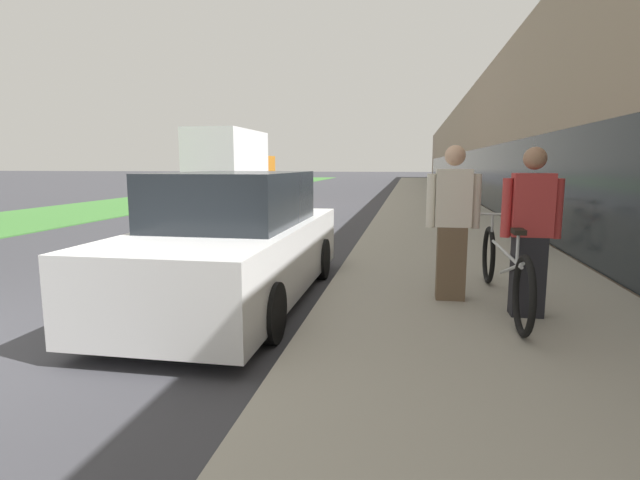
{
  "coord_description": "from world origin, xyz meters",
  "views": [
    {
      "loc": [
        4.96,
        -3.26,
        1.71
      ],
      "look_at": [
        1.77,
        14.46,
        -1.03
      ],
      "focal_mm": 28.0,
      "sensor_mm": 36.0,
      "label": 1
    }
  ],
  "objects_px": {
    "parked_sedan_curbside": "(237,244)",
    "bike_rack_hoop": "(518,225)",
    "person_bystander": "(452,223)",
    "cruiser_bike_nearest": "(520,225)",
    "tandem_bicycle": "(503,270)",
    "person_rider": "(530,233)",
    "moving_truck": "(233,168)"
  },
  "relations": [
    {
      "from": "parked_sedan_curbside",
      "to": "moving_truck",
      "type": "distance_m",
      "value": 15.61
    },
    {
      "from": "person_rider",
      "to": "moving_truck",
      "type": "distance_m",
      "value": 17.49
    },
    {
      "from": "moving_truck",
      "to": "person_bystander",
      "type": "bearing_deg",
      "value": -61.38
    },
    {
      "from": "parked_sedan_curbside",
      "to": "bike_rack_hoop",
      "type": "bearing_deg",
      "value": 39.49
    },
    {
      "from": "person_rider",
      "to": "cruiser_bike_nearest",
      "type": "distance_m",
      "value": 5.01
    },
    {
      "from": "moving_truck",
      "to": "tandem_bicycle",
      "type": "bearing_deg",
      "value": -60.0
    },
    {
      "from": "person_bystander",
      "to": "cruiser_bike_nearest",
      "type": "relative_size",
      "value": 1.06
    },
    {
      "from": "moving_truck",
      "to": "person_rider",
      "type": "bearing_deg",
      "value": -60.11
    },
    {
      "from": "person_rider",
      "to": "bike_rack_hoop",
      "type": "bearing_deg",
      "value": 80.11
    },
    {
      "from": "tandem_bicycle",
      "to": "person_bystander",
      "type": "bearing_deg",
      "value": 163.77
    },
    {
      "from": "person_bystander",
      "to": "cruiser_bike_nearest",
      "type": "distance_m",
      "value": 4.7
    },
    {
      "from": "person_bystander",
      "to": "moving_truck",
      "type": "height_order",
      "value": "moving_truck"
    },
    {
      "from": "tandem_bicycle",
      "to": "person_bystander",
      "type": "height_order",
      "value": "person_bystander"
    },
    {
      "from": "bike_rack_hoop",
      "to": "cruiser_bike_nearest",
      "type": "height_order",
      "value": "cruiser_bike_nearest"
    },
    {
      "from": "person_bystander",
      "to": "moving_truck",
      "type": "relative_size",
      "value": 0.29
    },
    {
      "from": "tandem_bicycle",
      "to": "person_rider",
      "type": "distance_m",
      "value": 0.62
    },
    {
      "from": "bike_rack_hoop",
      "to": "parked_sedan_curbside",
      "type": "xyz_separation_m",
      "value": [
        -4.0,
        -3.3,
        0.07
      ]
    },
    {
      "from": "person_rider",
      "to": "cruiser_bike_nearest",
      "type": "xyz_separation_m",
      "value": [
        0.91,
        4.9,
        -0.5
      ]
    },
    {
      "from": "person_rider",
      "to": "parked_sedan_curbside",
      "type": "bearing_deg",
      "value": 171.07
    },
    {
      "from": "person_rider",
      "to": "bike_rack_hoop",
      "type": "xyz_separation_m",
      "value": [
        0.67,
        3.82,
        -0.36
      ]
    },
    {
      "from": "bike_rack_hoop",
      "to": "parked_sedan_curbside",
      "type": "relative_size",
      "value": 0.18
    },
    {
      "from": "cruiser_bike_nearest",
      "to": "moving_truck",
      "type": "distance_m",
      "value": 14.1
    },
    {
      "from": "person_bystander",
      "to": "bike_rack_hoop",
      "type": "bearing_deg",
      "value": 66.99
    },
    {
      "from": "parked_sedan_curbside",
      "to": "cruiser_bike_nearest",
      "type": "bearing_deg",
      "value": 45.84
    },
    {
      "from": "tandem_bicycle",
      "to": "parked_sedan_curbside",
      "type": "relative_size",
      "value": 0.61
    },
    {
      "from": "person_bystander",
      "to": "parked_sedan_curbside",
      "type": "distance_m",
      "value": 2.62
    },
    {
      "from": "person_rider",
      "to": "parked_sedan_curbside",
      "type": "distance_m",
      "value": 3.39
    },
    {
      "from": "person_bystander",
      "to": "moving_truck",
      "type": "distance_m",
      "value": 16.67
    },
    {
      "from": "bike_rack_hoop",
      "to": "tandem_bicycle",
      "type": "bearing_deg",
      "value": -103.71
    },
    {
      "from": "tandem_bicycle",
      "to": "cruiser_bike_nearest",
      "type": "xyz_separation_m",
      "value": [
        1.09,
        4.53,
        -0.03
      ]
    },
    {
      "from": "person_rider",
      "to": "moving_truck",
      "type": "height_order",
      "value": "moving_truck"
    },
    {
      "from": "person_rider",
      "to": "parked_sedan_curbside",
      "type": "relative_size",
      "value": 0.37
    }
  ]
}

